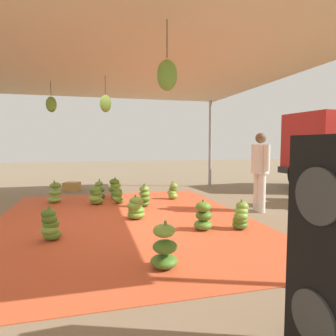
{
  "coord_description": "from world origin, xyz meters",
  "views": [
    {
      "loc": [
        5.59,
        -0.61,
        1.43
      ],
      "look_at": [
        -0.11,
        0.87,
        0.97
      ],
      "focal_mm": 31.9,
      "sensor_mm": 36.0,
      "label": 1
    }
  ],
  "objects_px": {
    "banana_bunch_9": "(144,197)",
    "banana_bunch_11": "(50,225)",
    "banana_bunch_4": "(136,209)",
    "banana_bunch_5": "(96,196)",
    "banana_bunch_6": "(241,216)",
    "banana_bunch_1": "(203,217)",
    "banana_bunch_0": "(116,190)",
    "crate_0": "(72,187)",
    "banana_bunch_10": "(118,196)",
    "worker_0": "(260,166)",
    "banana_bunch_3": "(55,193)",
    "banana_bunch_7": "(100,191)",
    "banana_bunch_2": "(164,248)",
    "banana_bunch_8": "(173,191)"
  },
  "relations": [
    {
      "from": "worker_0",
      "to": "banana_bunch_2",
      "type": "bearing_deg",
      "value": -48.69
    },
    {
      "from": "banana_bunch_9",
      "to": "banana_bunch_11",
      "type": "relative_size",
      "value": 1.02
    },
    {
      "from": "banana_bunch_2",
      "to": "banana_bunch_10",
      "type": "xyz_separation_m",
      "value": [
        -3.88,
        -0.18,
        -0.05
      ]
    },
    {
      "from": "banana_bunch_4",
      "to": "banana_bunch_7",
      "type": "distance_m",
      "value": 2.44
    },
    {
      "from": "banana_bunch_1",
      "to": "banana_bunch_11",
      "type": "relative_size",
      "value": 1.0
    },
    {
      "from": "banana_bunch_2",
      "to": "banana_bunch_9",
      "type": "relative_size",
      "value": 1.04
    },
    {
      "from": "banana_bunch_1",
      "to": "banana_bunch_0",
      "type": "bearing_deg",
      "value": -159.57
    },
    {
      "from": "banana_bunch_8",
      "to": "crate_0",
      "type": "height_order",
      "value": "banana_bunch_8"
    },
    {
      "from": "banana_bunch_4",
      "to": "banana_bunch_5",
      "type": "distance_m",
      "value": 1.73
    },
    {
      "from": "banana_bunch_11",
      "to": "banana_bunch_8",
      "type": "bearing_deg",
      "value": 136.09
    },
    {
      "from": "banana_bunch_3",
      "to": "banana_bunch_4",
      "type": "relative_size",
      "value": 1.17
    },
    {
      "from": "banana_bunch_5",
      "to": "banana_bunch_11",
      "type": "bearing_deg",
      "value": -15.6
    },
    {
      "from": "banana_bunch_11",
      "to": "banana_bunch_0",
      "type": "bearing_deg",
      "value": 158.63
    },
    {
      "from": "banana_bunch_0",
      "to": "banana_bunch_8",
      "type": "distance_m",
      "value": 1.49
    },
    {
      "from": "worker_0",
      "to": "crate_0",
      "type": "relative_size",
      "value": 3.77
    },
    {
      "from": "banana_bunch_7",
      "to": "banana_bunch_9",
      "type": "height_order",
      "value": "banana_bunch_9"
    },
    {
      "from": "banana_bunch_7",
      "to": "banana_bunch_11",
      "type": "relative_size",
      "value": 0.99
    },
    {
      "from": "banana_bunch_4",
      "to": "banana_bunch_6",
      "type": "distance_m",
      "value": 1.97
    },
    {
      "from": "banana_bunch_1",
      "to": "banana_bunch_11",
      "type": "xyz_separation_m",
      "value": [
        -0.09,
        -2.4,
        0.0
      ]
    },
    {
      "from": "banana_bunch_5",
      "to": "banana_bunch_9",
      "type": "bearing_deg",
      "value": 64.05
    },
    {
      "from": "banana_bunch_0",
      "to": "banana_bunch_1",
      "type": "xyz_separation_m",
      "value": [
        3.18,
        1.19,
        -0.03
      ]
    },
    {
      "from": "banana_bunch_1",
      "to": "banana_bunch_4",
      "type": "height_order",
      "value": "banana_bunch_1"
    },
    {
      "from": "banana_bunch_4",
      "to": "banana_bunch_5",
      "type": "bearing_deg",
      "value": -155.46
    },
    {
      "from": "crate_0",
      "to": "banana_bunch_1",
      "type": "bearing_deg",
      "value": 25.52
    },
    {
      "from": "banana_bunch_2",
      "to": "banana_bunch_11",
      "type": "bearing_deg",
      "value": -134.93
    },
    {
      "from": "banana_bunch_5",
      "to": "banana_bunch_6",
      "type": "xyz_separation_m",
      "value": [
        2.71,
        2.32,
        0.01
      ]
    },
    {
      "from": "banana_bunch_3",
      "to": "banana_bunch_6",
      "type": "relative_size",
      "value": 1.07
    },
    {
      "from": "banana_bunch_0",
      "to": "banana_bunch_11",
      "type": "xyz_separation_m",
      "value": [
        3.09,
        -1.21,
        -0.03
      ]
    },
    {
      "from": "banana_bunch_1",
      "to": "banana_bunch_3",
      "type": "xyz_separation_m",
      "value": [
        -3.13,
        -2.66,
        0.0
      ]
    },
    {
      "from": "banana_bunch_0",
      "to": "banana_bunch_10",
      "type": "relative_size",
      "value": 1.34
    },
    {
      "from": "banana_bunch_3",
      "to": "banana_bunch_7",
      "type": "bearing_deg",
      "value": 103.73
    },
    {
      "from": "banana_bunch_8",
      "to": "banana_bunch_9",
      "type": "distance_m",
      "value": 1.17
    },
    {
      "from": "banana_bunch_1",
      "to": "banana_bunch_5",
      "type": "xyz_separation_m",
      "value": [
        -2.61,
        -1.69,
        -0.02
      ]
    },
    {
      "from": "worker_0",
      "to": "crate_0",
      "type": "height_order",
      "value": "worker_0"
    },
    {
      "from": "banana_bunch_1",
      "to": "banana_bunch_4",
      "type": "distance_m",
      "value": 1.42
    },
    {
      "from": "banana_bunch_10",
      "to": "worker_0",
      "type": "distance_m",
      "value": 3.33
    },
    {
      "from": "banana_bunch_4",
      "to": "banana_bunch_9",
      "type": "distance_m",
      "value": 1.11
    },
    {
      "from": "banana_bunch_6",
      "to": "banana_bunch_2",
      "type": "bearing_deg",
      "value": -53.35
    },
    {
      "from": "banana_bunch_5",
      "to": "banana_bunch_9",
      "type": "height_order",
      "value": "banana_bunch_9"
    },
    {
      "from": "banana_bunch_0",
      "to": "banana_bunch_7",
      "type": "height_order",
      "value": "banana_bunch_0"
    },
    {
      "from": "banana_bunch_2",
      "to": "banana_bunch_1",
      "type": "bearing_deg",
      "value": 142.92
    },
    {
      "from": "banana_bunch_1",
      "to": "banana_bunch_9",
      "type": "bearing_deg",
      "value": -163.33
    },
    {
      "from": "banana_bunch_1",
      "to": "banana_bunch_5",
      "type": "relative_size",
      "value": 1.11
    },
    {
      "from": "banana_bunch_5",
      "to": "worker_0",
      "type": "xyz_separation_m",
      "value": [
        1.57,
        3.37,
        0.76
      ]
    },
    {
      "from": "banana_bunch_9",
      "to": "crate_0",
      "type": "height_order",
      "value": "banana_bunch_9"
    },
    {
      "from": "banana_bunch_4",
      "to": "banana_bunch_9",
      "type": "xyz_separation_m",
      "value": [
        -1.05,
        0.35,
        0.03
      ]
    },
    {
      "from": "banana_bunch_5",
      "to": "banana_bunch_10",
      "type": "relative_size",
      "value": 1.09
    },
    {
      "from": "banana_bunch_1",
      "to": "crate_0",
      "type": "distance_m",
      "value": 5.51
    },
    {
      "from": "banana_bunch_3",
      "to": "banana_bunch_8",
      "type": "height_order",
      "value": "banana_bunch_3"
    },
    {
      "from": "banana_bunch_1",
      "to": "banana_bunch_11",
      "type": "distance_m",
      "value": 2.4
    }
  ]
}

